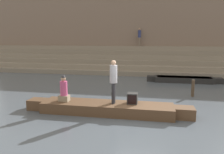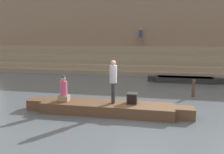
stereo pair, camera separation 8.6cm
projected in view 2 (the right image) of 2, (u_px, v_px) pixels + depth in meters
The scene contains 10 objects.
ground_plane at pixel (140, 115), 9.00m from camera, with size 120.00×120.00×0.00m, color #4C5660.
ghat_steps at pixel (149, 63), 20.49m from camera, with size 36.00×4.38×2.37m.
back_wall at pixel (151, 32), 22.09m from camera, with size 34.20×1.28×7.56m.
rowboat_main at pixel (106, 108), 9.16m from camera, with size 7.03×1.31×0.44m.
person_standing at pixel (113, 78), 8.92m from camera, with size 0.31×0.31×1.80m.
person_rowing at pixel (64, 90), 9.36m from camera, with size 0.43×0.34×1.13m.
tv_set at pixel (132, 98), 9.01m from camera, with size 0.42×0.41×0.45m.
moored_boat_shore at pixel (185, 79), 15.72m from camera, with size 5.26×1.08×0.38m.
mooring_post at pixel (193, 88), 11.74m from camera, with size 0.16×0.16×0.92m, color #473828.
person_on_steps at pixel (141, 36), 21.41m from camera, with size 0.30×0.30×1.75m.
Camera 2 is at (0.54, -8.66, 3.08)m, focal length 35.00 mm.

